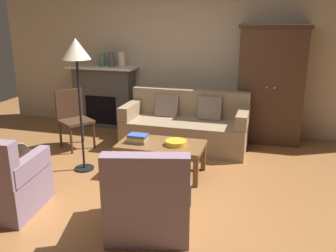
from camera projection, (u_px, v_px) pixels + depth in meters
ground_plane at (143, 188)px, 4.40m from camera, size 9.60×9.60×0.00m
back_wall at (190, 51)px, 6.34m from camera, size 7.20×0.10×2.80m
fireplace at (104, 96)px, 6.75m from camera, size 1.26×0.48×1.12m
armoire at (271, 85)px, 5.81m from camera, size 1.06×0.57×1.87m
couch at (186, 127)px, 5.72m from camera, size 1.93×0.87×0.86m
coffee_table at (161, 147)px, 4.70m from camera, size 1.10×0.60×0.42m
fruit_bowl at (176, 143)px, 4.62m from camera, size 0.27×0.27×0.06m
book_stack at (138, 138)px, 4.70m from camera, size 0.25×0.18×0.11m
mantel_vase_jade at (102, 60)px, 6.54m from camera, size 0.12×0.12×0.23m
mantel_vase_slate at (111, 59)px, 6.49m from camera, size 0.12×0.12×0.25m
mantel_vase_cream at (122, 59)px, 6.44m from camera, size 0.13×0.13×0.26m
armchair_near_right at (149, 200)px, 3.45m from camera, size 0.93×0.93×0.88m
side_chair_wooden at (73, 115)px, 5.67m from camera, size 0.61×0.61×0.90m
floor_lamp at (76, 57)px, 4.50m from camera, size 0.36×0.36×1.73m
dog at (22, 152)px, 4.86m from camera, size 0.48×0.43×0.39m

